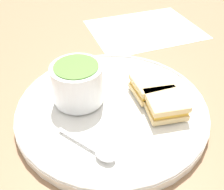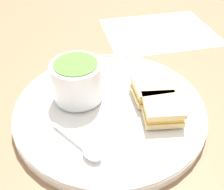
# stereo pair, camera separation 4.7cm
# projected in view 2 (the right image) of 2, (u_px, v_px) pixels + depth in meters

# --- Properties ---
(ground_plane) EXTENTS (2.40, 2.40, 0.00)m
(ground_plane) POSITION_uv_depth(u_px,v_px,m) (112.00, 112.00, 0.50)
(ground_plane) COLOR #8E6B4C
(plate) EXTENTS (0.35, 0.35, 0.02)m
(plate) POSITION_uv_depth(u_px,v_px,m) (112.00, 108.00, 0.49)
(plate) COLOR white
(plate) RESTS_ON ground_plane
(soup_bowl) EXTENTS (0.09, 0.09, 0.07)m
(soup_bowl) POSITION_uv_depth(u_px,v_px,m) (80.00, 80.00, 0.48)
(soup_bowl) COLOR white
(soup_bowl) RESTS_ON plate
(spoon) EXTENTS (0.09, 0.09, 0.01)m
(spoon) POSITION_uv_depth(u_px,v_px,m) (91.00, 151.00, 0.40)
(spoon) COLOR silver
(spoon) RESTS_ON plate
(sandwich_half_near) EXTENTS (0.07, 0.07, 0.03)m
(sandwich_half_near) POSITION_uv_depth(u_px,v_px,m) (165.00, 109.00, 0.45)
(sandwich_half_near) COLOR #DBBC7F
(sandwich_half_near) RESTS_ON plate
(sandwich_half_far) EXTENTS (0.08, 0.08, 0.03)m
(sandwich_half_far) POSITION_uv_depth(u_px,v_px,m) (153.00, 90.00, 0.49)
(sandwich_half_far) COLOR #DBBC7F
(sandwich_half_far) RESTS_ON plate
(menu_sheet) EXTENTS (0.29, 0.35, 0.00)m
(menu_sheet) POSITION_uv_depth(u_px,v_px,m) (161.00, 32.00, 0.75)
(menu_sheet) COLOR white
(menu_sheet) RESTS_ON ground_plane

